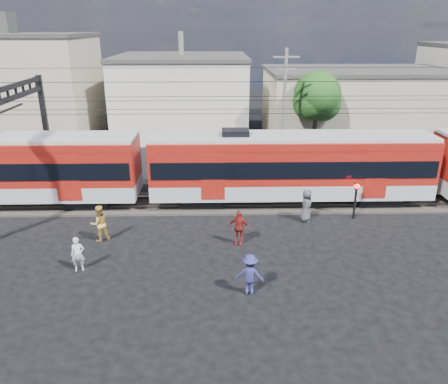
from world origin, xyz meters
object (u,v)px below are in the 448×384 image
(pedestrian_c, at_px, (250,275))
(crossing_signal, at_px, (356,194))
(commuter_train, at_px, (294,165))
(pedestrian_a, at_px, (78,254))

(pedestrian_c, xyz_separation_m, crossing_signal, (6.24, 6.99, 0.60))
(pedestrian_c, bearing_deg, crossing_signal, -121.45)
(commuter_train, relative_size, pedestrian_a, 32.54)
(pedestrian_a, height_order, crossing_signal, crossing_signal)
(pedestrian_c, relative_size, crossing_signal, 0.82)
(commuter_train, height_order, crossing_signal, commuter_train)
(pedestrian_a, bearing_deg, crossing_signal, 7.60)
(commuter_train, bearing_deg, crossing_signal, -37.09)
(pedestrian_c, distance_m, crossing_signal, 9.40)
(pedestrian_a, relative_size, crossing_signal, 0.74)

